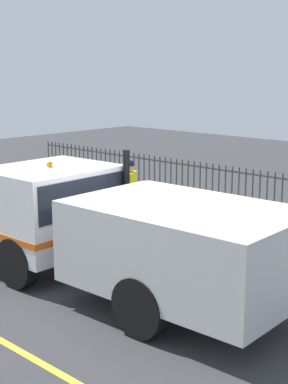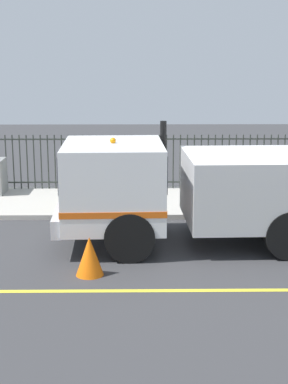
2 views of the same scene
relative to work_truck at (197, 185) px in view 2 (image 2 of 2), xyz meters
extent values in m
plane|color=#38383A|center=(-0.13, -0.69, -1.23)|extent=(44.42, 44.42, 0.00)
cube|color=#B7B2A8|center=(3.31, -0.69, -1.17)|extent=(3.12, 20.19, 0.12)
cube|color=yellow|center=(-2.56, -0.69, -1.23)|extent=(0.12, 18.17, 0.01)
cube|color=white|center=(-0.06, 1.71, 0.06)|extent=(2.45, 2.06, 1.63)
cube|color=black|center=(-0.06, 1.71, 0.42)|extent=(2.26, 2.09, 0.72)
cube|color=silver|center=(0.05, -1.63, -0.06)|extent=(2.51, 3.79, 1.38)
cube|color=silver|center=(-0.09, 2.78, -0.60)|extent=(2.27, 0.27, 0.36)
cube|color=#DB5914|center=(-0.06, 1.71, -0.30)|extent=(2.47, 2.08, 0.12)
cylinder|color=black|center=(-1.12, 1.38, -0.75)|extent=(0.33, 0.97, 0.96)
cylinder|color=black|center=(1.02, 1.45, -0.75)|extent=(0.33, 0.97, 0.96)
cylinder|color=black|center=(1.12, -1.59, -0.75)|extent=(0.33, 0.97, 0.96)
sphere|color=orange|center=(-0.06, 1.71, 0.93)|extent=(0.12, 0.12, 0.12)
cylinder|color=black|center=(1.02, 0.66, 0.23)|extent=(0.14, 0.14, 1.95)
cube|color=yellow|center=(2.91, 2.40, 0.00)|extent=(0.53, 0.41, 0.60)
sphere|color=tan|center=(2.91, 2.40, 0.41)|extent=(0.22, 0.22, 0.22)
sphere|color=#14193F|center=(2.91, 2.40, 0.49)|extent=(0.21, 0.21, 0.21)
cylinder|color=tan|center=(2.98, 2.44, -0.71)|extent=(0.12, 0.12, 0.81)
cylinder|color=tan|center=(2.83, 2.36, -0.71)|extent=(0.12, 0.12, 0.81)
cylinder|color=yellow|center=(3.15, 2.53, -0.03)|extent=(0.09, 0.09, 0.57)
cylinder|color=yellow|center=(2.67, 2.28, -0.03)|extent=(0.09, 0.09, 0.57)
cylinder|color=#2D332D|center=(4.63, -2.96, -0.34)|extent=(0.04, 0.04, 1.54)
cylinder|color=#2D332D|center=(4.63, -2.76, -0.34)|extent=(0.04, 0.04, 1.54)
cylinder|color=#2D332D|center=(4.63, -2.56, -0.34)|extent=(0.04, 0.04, 1.54)
cylinder|color=#2D332D|center=(4.63, -2.36, -0.34)|extent=(0.04, 0.04, 1.54)
cylinder|color=#2D332D|center=(4.63, -2.17, -0.34)|extent=(0.04, 0.04, 1.54)
cylinder|color=#2D332D|center=(4.63, -1.97, -0.34)|extent=(0.04, 0.04, 1.54)
cylinder|color=#2D332D|center=(4.63, -1.77, -0.34)|extent=(0.04, 0.04, 1.54)
cylinder|color=#2D332D|center=(4.63, -1.57, -0.34)|extent=(0.04, 0.04, 1.54)
cylinder|color=#2D332D|center=(4.63, -1.38, -0.34)|extent=(0.04, 0.04, 1.54)
cylinder|color=#2D332D|center=(4.63, -1.18, -0.34)|extent=(0.04, 0.04, 1.54)
cylinder|color=#2D332D|center=(4.63, -0.98, -0.34)|extent=(0.04, 0.04, 1.54)
cylinder|color=#2D332D|center=(4.63, -0.79, -0.34)|extent=(0.04, 0.04, 1.54)
cylinder|color=#2D332D|center=(4.63, -0.59, -0.34)|extent=(0.04, 0.04, 1.54)
cylinder|color=#2D332D|center=(4.63, -0.39, -0.34)|extent=(0.04, 0.04, 1.54)
cylinder|color=#2D332D|center=(4.63, -0.19, -0.34)|extent=(0.04, 0.04, 1.54)
cylinder|color=#2D332D|center=(4.63, 0.00, -0.34)|extent=(0.04, 0.04, 1.54)
cylinder|color=#2D332D|center=(4.63, 0.20, -0.34)|extent=(0.04, 0.04, 1.54)
cylinder|color=#2D332D|center=(4.63, 0.40, -0.34)|extent=(0.04, 0.04, 1.54)
cylinder|color=#2D332D|center=(4.63, 0.60, -0.34)|extent=(0.04, 0.04, 1.54)
cylinder|color=#2D332D|center=(4.63, 0.79, -0.34)|extent=(0.04, 0.04, 1.54)
cylinder|color=#2D332D|center=(4.63, 0.99, -0.34)|extent=(0.04, 0.04, 1.54)
cylinder|color=#2D332D|center=(4.63, 1.19, -0.34)|extent=(0.04, 0.04, 1.54)
cylinder|color=#2D332D|center=(4.63, 1.38, -0.34)|extent=(0.04, 0.04, 1.54)
cylinder|color=#2D332D|center=(4.63, 1.58, -0.34)|extent=(0.04, 0.04, 1.54)
cylinder|color=#2D332D|center=(4.63, 1.78, -0.34)|extent=(0.04, 0.04, 1.54)
cylinder|color=#2D332D|center=(4.63, 1.98, -0.34)|extent=(0.04, 0.04, 1.54)
cylinder|color=#2D332D|center=(4.63, 2.17, -0.34)|extent=(0.04, 0.04, 1.54)
cylinder|color=#2D332D|center=(4.63, 2.37, -0.34)|extent=(0.04, 0.04, 1.54)
cylinder|color=#2D332D|center=(4.63, 2.57, -0.34)|extent=(0.04, 0.04, 1.54)
cylinder|color=#2D332D|center=(4.63, 2.77, -0.34)|extent=(0.04, 0.04, 1.54)
cylinder|color=#2D332D|center=(4.63, 2.96, -0.34)|extent=(0.04, 0.04, 1.54)
cylinder|color=#2D332D|center=(4.63, 3.16, -0.34)|extent=(0.04, 0.04, 1.54)
cylinder|color=#2D332D|center=(4.63, 3.36, -0.34)|extent=(0.04, 0.04, 1.54)
cylinder|color=#2D332D|center=(4.63, 3.56, -0.34)|extent=(0.04, 0.04, 1.54)
cylinder|color=#2D332D|center=(4.63, 3.75, -0.34)|extent=(0.04, 0.04, 1.54)
cylinder|color=#2D332D|center=(4.63, 3.95, -0.34)|extent=(0.04, 0.04, 1.54)
cylinder|color=#2D332D|center=(4.63, 4.15, -0.34)|extent=(0.04, 0.04, 1.54)
cylinder|color=#2D332D|center=(4.63, 4.34, -0.34)|extent=(0.04, 0.04, 1.54)
cylinder|color=#2D332D|center=(4.63, 4.54, -0.34)|extent=(0.04, 0.04, 1.54)
cylinder|color=#2D332D|center=(4.63, 4.74, -0.34)|extent=(0.04, 0.04, 1.54)
cylinder|color=#2D332D|center=(4.63, 4.94, -0.34)|extent=(0.04, 0.04, 1.54)
cube|color=#2D332D|center=(4.63, -0.69, 0.31)|extent=(0.04, 17.16, 0.04)
cube|color=#2D332D|center=(4.63, -0.69, -0.93)|extent=(0.04, 17.16, 0.04)
cone|color=orange|center=(-1.83, 2.08, -0.88)|extent=(0.49, 0.49, 0.71)
camera|label=1|loc=(-6.85, -7.18, 2.76)|focal=53.29mm
camera|label=2|loc=(-11.48, 1.24, 2.53)|focal=53.90mm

